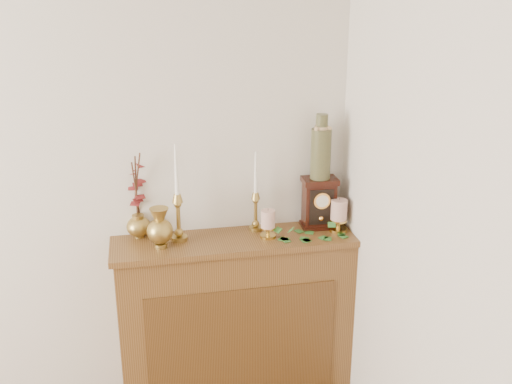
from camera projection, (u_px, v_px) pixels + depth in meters
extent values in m
cube|color=brown|center=(236.00, 321.00, 3.16)|extent=(1.20, 0.30, 0.90)
cube|color=#583719|center=(242.00, 345.00, 3.04)|extent=(0.96, 0.01, 0.63)
cube|color=brown|center=(235.00, 241.00, 3.01)|extent=(1.24, 0.34, 0.03)
cylinder|color=#A68F42|center=(179.00, 238.00, 2.98)|extent=(0.08, 0.08, 0.02)
sphere|color=#A68F42|center=(179.00, 232.00, 2.97)|extent=(0.05, 0.05, 0.05)
cylinder|color=#A68F42|center=(178.00, 219.00, 2.94)|extent=(0.02, 0.02, 0.14)
sphere|color=#A68F42|center=(178.00, 204.00, 2.92)|extent=(0.04, 0.04, 0.04)
cone|color=#A68F42|center=(177.00, 198.00, 2.91)|extent=(0.05, 0.05, 0.04)
cone|color=white|center=(176.00, 170.00, 2.86)|extent=(0.02, 0.02, 0.26)
cylinder|color=#A68F42|center=(256.00, 228.00, 3.10)|extent=(0.07, 0.07, 0.02)
sphere|color=#A68F42|center=(256.00, 224.00, 3.09)|extent=(0.04, 0.04, 0.04)
cylinder|color=#A68F42|center=(256.00, 213.00, 3.07)|extent=(0.02, 0.02, 0.12)
sphere|color=#A68F42|center=(256.00, 201.00, 3.05)|extent=(0.03, 0.03, 0.03)
cone|color=#A68F42|center=(256.00, 196.00, 3.04)|extent=(0.05, 0.05, 0.03)
cone|color=white|center=(256.00, 173.00, 3.00)|extent=(0.02, 0.02, 0.22)
cylinder|color=#A68F42|center=(161.00, 245.00, 2.89)|extent=(0.06, 0.06, 0.02)
sphere|color=#A68F42|center=(160.00, 231.00, 2.87)|extent=(0.13, 0.13, 0.13)
cone|color=#A68F42|center=(159.00, 215.00, 2.84)|extent=(0.09, 0.09, 0.06)
cylinder|color=#A68F42|center=(139.00, 236.00, 3.01)|extent=(0.05, 0.05, 0.01)
ellipsoid|color=#A68F42|center=(139.00, 227.00, 3.00)|extent=(0.12, 0.12, 0.10)
cylinder|color=#A68F42|center=(138.00, 217.00, 2.98)|extent=(0.06, 0.06, 0.02)
cylinder|color=#472819|center=(136.00, 188.00, 2.94)|extent=(0.03, 0.08, 0.29)
cylinder|color=#472819|center=(136.00, 186.00, 2.93)|extent=(0.02, 0.06, 0.32)
cylinder|color=#472819|center=(137.00, 183.00, 2.93)|extent=(0.06, 0.10, 0.33)
cylinder|color=gold|center=(268.00, 236.00, 3.01)|extent=(0.08, 0.08, 0.01)
cylinder|color=gold|center=(268.00, 232.00, 3.00)|extent=(0.02, 0.02, 0.04)
cylinder|color=gold|center=(268.00, 228.00, 2.99)|extent=(0.07, 0.07, 0.01)
cylinder|color=beige|center=(268.00, 219.00, 2.98)|extent=(0.07, 0.07, 0.09)
cylinder|color=#472819|center=(268.00, 210.00, 2.96)|extent=(0.00, 0.00, 0.01)
cylinder|color=gold|center=(338.00, 229.00, 3.09)|extent=(0.09, 0.09, 0.02)
cylinder|color=gold|center=(338.00, 224.00, 3.08)|extent=(0.02, 0.02, 0.04)
cylinder|color=gold|center=(338.00, 220.00, 3.07)|extent=(0.09, 0.09, 0.01)
cylinder|color=beige|center=(339.00, 210.00, 3.05)|extent=(0.08, 0.08, 0.10)
cylinder|color=#472819|center=(340.00, 199.00, 3.03)|extent=(0.00, 0.00, 0.01)
cube|color=#2E6627|center=(338.00, 238.00, 2.99)|extent=(0.04, 0.04, 0.00)
cube|color=#2E6627|center=(285.00, 235.00, 3.03)|extent=(0.05, 0.04, 0.00)
cube|color=#2E6627|center=(311.00, 232.00, 3.06)|extent=(0.06, 0.05, 0.00)
cube|color=#2E6627|center=(327.00, 236.00, 3.02)|extent=(0.05, 0.06, 0.00)
cube|color=#2E6627|center=(295.00, 239.00, 2.98)|extent=(0.05, 0.06, 0.00)
cube|color=#2E6627|center=(283.00, 236.00, 3.02)|extent=(0.04, 0.04, 0.00)
cube|color=#2E6627|center=(316.00, 239.00, 2.98)|extent=(0.05, 0.06, 0.00)
cube|color=#2E6627|center=(274.00, 240.00, 2.97)|extent=(0.05, 0.06, 0.00)
cube|color=#2E6627|center=(317.00, 233.00, 3.06)|extent=(0.05, 0.05, 0.00)
cube|color=#2E6627|center=(329.00, 237.00, 3.00)|extent=(0.05, 0.04, 0.00)
cube|color=#2E6627|center=(277.00, 244.00, 2.93)|extent=(0.05, 0.05, 0.00)
cube|color=#2E6627|center=(318.00, 238.00, 3.00)|extent=(0.04, 0.05, 0.00)
cube|color=#2E6627|center=(294.00, 232.00, 3.07)|extent=(0.05, 0.06, 0.00)
cube|color=#2E6627|center=(309.00, 235.00, 3.02)|extent=(0.05, 0.05, 0.00)
cube|color=#2E6627|center=(279.00, 239.00, 2.98)|extent=(0.05, 0.04, 0.00)
cube|color=#2E6627|center=(278.00, 230.00, 2.99)|extent=(0.04, 0.03, 0.02)
cube|color=#2E6627|center=(291.00, 230.00, 2.95)|extent=(0.04, 0.05, 0.02)
cube|color=#2E6627|center=(332.00, 225.00, 3.03)|extent=(0.04, 0.05, 0.02)
cube|color=black|center=(318.00, 225.00, 3.14)|extent=(0.18, 0.13, 0.02)
cube|color=black|center=(319.00, 204.00, 3.10)|extent=(0.17, 0.11, 0.23)
cube|color=black|center=(320.00, 181.00, 3.06)|extent=(0.18, 0.13, 0.03)
cube|color=black|center=(322.00, 207.00, 3.05)|extent=(0.13, 0.01, 0.19)
cylinder|color=#F3A848|center=(322.00, 201.00, 3.03)|extent=(0.09, 0.01, 0.09)
cylinder|color=silver|center=(322.00, 201.00, 3.03)|extent=(0.06, 0.01, 0.06)
sphere|color=#F3A848|center=(321.00, 218.00, 3.07)|extent=(0.03, 0.03, 0.03)
cylinder|color=#193327|center=(321.00, 154.00, 3.01)|extent=(0.10, 0.10, 0.26)
cylinder|color=#193327|center=(322.00, 123.00, 2.96)|extent=(0.06, 0.06, 0.09)
cylinder|color=tan|center=(322.00, 128.00, 2.97)|extent=(0.07, 0.07, 0.02)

